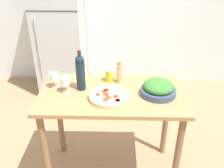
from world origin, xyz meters
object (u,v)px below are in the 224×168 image
at_px(refrigerator, 60,34).
at_px(salad_bowl, 158,88).
at_px(salt_canister, 109,75).
at_px(wine_glass_far, 54,77).
at_px(wine_bottle, 80,72).
at_px(wine_glass_near, 65,81).
at_px(homemade_pizza, 109,96).
at_px(pepper_mill, 119,72).

distance_m(refrigerator, salad_bowl, 2.00).
xyz_separation_m(refrigerator, salt_canister, (0.75, -1.43, 0.09)).
relative_size(refrigerator, wine_glass_far, 13.23).
xyz_separation_m(refrigerator, wine_bottle, (0.52, -1.57, 0.19)).
xyz_separation_m(refrigerator, salad_bowl, (1.15, -1.64, 0.09)).
bearing_deg(refrigerator, salad_bowl, -55.10).
xyz_separation_m(wine_glass_far, salad_bowl, (0.86, -0.09, -0.04)).
bearing_deg(wine_glass_near, wine_bottle, 22.15).
height_order(wine_glass_near, salad_bowl, wine_glass_near).
height_order(refrigerator, wine_glass_far, refrigerator).
distance_m(wine_bottle, salad_bowl, 0.64).
height_order(salad_bowl, homemade_pizza, salad_bowl).
distance_m(refrigerator, wine_glass_far, 1.58).
bearing_deg(salt_canister, salad_bowl, -28.29).
distance_m(wine_glass_near, homemade_pizza, 0.37).
height_order(refrigerator, wine_bottle, refrigerator).
height_order(refrigerator, homemade_pizza, refrigerator).
bearing_deg(pepper_mill, salt_canister, 167.33).
bearing_deg(wine_glass_far, salad_bowl, -6.21).
bearing_deg(refrigerator, salt_canister, -62.42).
xyz_separation_m(wine_bottle, salad_bowl, (0.63, -0.07, -0.10)).
relative_size(pepper_mill, salt_canister, 1.84).
bearing_deg(wine_glass_near, salad_bowl, -1.76).
xyz_separation_m(wine_glass_near, salad_bowl, (0.75, -0.02, -0.04)).
distance_m(wine_glass_far, homemade_pizza, 0.50).
bearing_deg(salad_bowl, homemade_pizza, -170.42).
bearing_deg(refrigerator, homemade_pizza, -66.24).
height_order(wine_bottle, salad_bowl, wine_bottle).
relative_size(refrigerator, salt_canister, 15.30).
height_order(wine_bottle, wine_glass_near, wine_bottle).
bearing_deg(salad_bowl, salt_canister, 151.71).
xyz_separation_m(wine_glass_far, salt_canister, (0.46, 0.12, -0.04)).
distance_m(refrigerator, salt_canister, 1.61).
relative_size(wine_glass_near, wine_glass_far, 1.00).
xyz_separation_m(wine_glass_near, homemade_pizza, (0.36, -0.09, -0.08)).
bearing_deg(wine_bottle, pepper_mill, 21.52).
distance_m(wine_glass_far, pepper_mill, 0.55).
distance_m(refrigerator, pepper_mill, 1.67).
bearing_deg(homemade_pizza, wine_glass_far, 161.02).
relative_size(wine_glass_near, salt_canister, 1.16).
relative_size(wine_glass_far, pepper_mill, 0.63).
bearing_deg(salt_canister, pepper_mill, -12.67).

